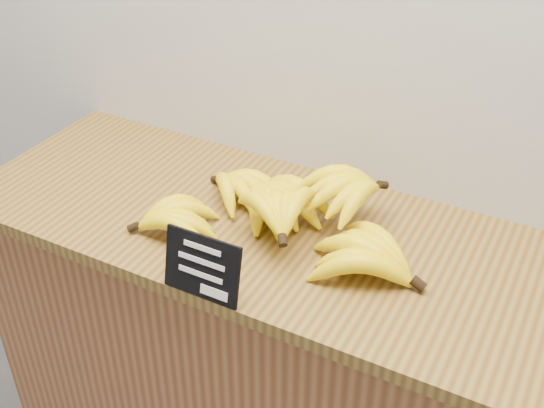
% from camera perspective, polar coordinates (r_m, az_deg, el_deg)
% --- Properties ---
extents(counter, '(1.39, 0.50, 0.90)m').
position_cam_1_polar(counter, '(1.77, 0.79, -14.66)').
color(counter, '#93592F').
rests_on(counter, ground).
extents(counter_top, '(1.44, 0.54, 0.03)m').
position_cam_1_polar(counter_top, '(1.46, 0.93, -2.46)').
color(counter_top, olive).
rests_on(counter_top, counter).
extents(chalkboard_sign, '(0.16, 0.03, 0.12)m').
position_cam_1_polar(chalkboard_sign, '(1.25, -5.89, -5.26)').
color(chalkboard_sign, black).
rests_on(chalkboard_sign, counter_top).
extents(banana_pile, '(0.60, 0.37, 0.12)m').
position_cam_1_polar(banana_pile, '(1.41, 1.39, -0.74)').
color(banana_pile, '#FFEA0A').
rests_on(banana_pile, counter_top).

